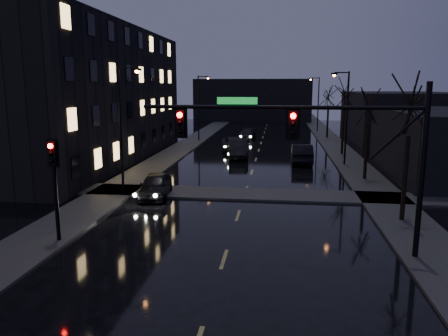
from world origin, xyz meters
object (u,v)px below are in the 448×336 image
(oncoming_car_b, at_px, (238,148))
(lead_car, at_px, (302,154))
(oncoming_car_c, at_px, (233,144))
(oncoming_car_d, at_px, (247,134))
(oncoming_car_a, at_px, (156,185))

(oncoming_car_b, xyz_separation_m, lead_car, (5.96, -2.38, -0.01))
(oncoming_car_c, bearing_deg, lead_car, -52.43)
(oncoming_car_d, bearing_deg, oncoming_car_b, -84.70)
(oncoming_car_a, relative_size, oncoming_car_d, 0.93)
(oncoming_car_a, height_order, lead_car, lead_car)
(oncoming_car_d, bearing_deg, lead_car, -64.82)
(lead_car, bearing_deg, oncoming_car_c, -44.95)
(oncoming_car_b, relative_size, lead_car, 1.02)
(oncoming_car_b, height_order, oncoming_car_d, oncoming_car_b)
(oncoming_car_a, distance_m, oncoming_car_b, 16.23)
(oncoming_car_a, height_order, oncoming_car_c, oncoming_car_a)
(oncoming_car_d, bearing_deg, oncoming_car_c, -90.01)
(oncoming_car_c, bearing_deg, oncoming_car_d, 77.61)
(oncoming_car_a, bearing_deg, lead_car, 47.62)
(oncoming_car_a, bearing_deg, oncoming_car_b, 70.18)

